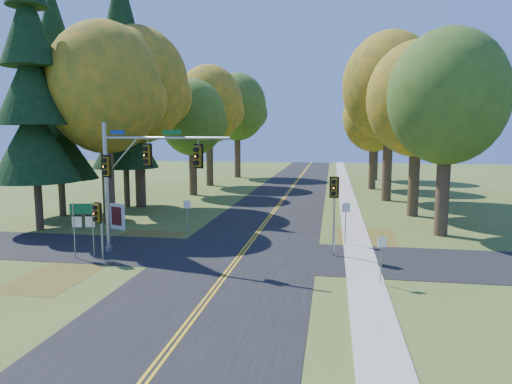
% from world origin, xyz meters
% --- Properties ---
extents(ground, '(160.00, 160.00, 0.00)m').
position_xyz_m(ground, '(0.00, 0.00, 0.00)').
color(ground, '#3A551E').
rests_on(ground, ground).
extents(road_main, '(8.00, 160.00, 0.02)m').
position_xyz_m(road_main, '(0.00, 0.00, 0.01)').
color(road_main, black).
rests_on(road_main, ground).
extents(road_cross, '(60.00, 6.00, 0.02)m').
position_xyz_m(road_cross, '(0.00, 2.00, 0.01)').
color(road_cross, black).
rests_on(road_cross, ground).
extents(centerline_left, '(0.10, 160.00, 0.01)m').
position_xyz_m(centerline_left, '(-0.10, 0.00, 0.03)').
color(centerline_left, gold).
rests_on(centerline_left, road_main).
extents(centerline_right, '(0.10, 160.00, 0.01)m').
position_xyz_m(centerline_right, '(0.10, 0.00, 0.03)').
color(centerline_right, gold).
rests_on(centerline_right, road_main).
extents(sidewalk_east, '(1.60, 160.00, 0.06)m').
position_xyz_m(sidewalk_east, '(6.20, 0.00, 0.03)').
color(sidewalk_east, '#9E998E').
rests_on(sidewalk_east, ground).
extents(leaf_patch_w_near, '(4.00, 6.00, 0.00)m').
position_xyz_m(leaf_patch_w_near, '(-6.50, 4.00, 0.01)').
color(leaf_patch_w_near, brown).
rests_on(leaf_patch_w_near, ground).
extents(leaf_patch_e, '(3.50, 8.00, 0.00)m').
position_xyz_m(leaf_patch_e, '(6.80, 6.00, 0.01)').
color(leaf_patch_e, brown).
rests_on(leaf_patch_e, ground).
extents(leaf_patch_w_far, '(3.00, 5.00, 0.00)m').
position_xyz_m(leaf_patch_w_far, '(-7.50, -3.00, 0.01)').
color(leaf_patch_w_far, brown).
rests_on(leaf_patch_w_far, ground).
extents(tree_w_a, '(8.00, 8.00, 14.15)m').
position_xyz_m(tree_w_a, '(-11.13, 9.38, 9.49)').
color(tree_w_a, '#38281C').
rests_on(tree_w_a, ground).
extents(tree_e_a, '(7.20, 7.20, 12.73)m').
position_xyz_m(tree_e_a, '(11.57, 8.77, 8.53)').
color(tree_e_a, '#38281C').
rests_on(tree_e_a, ground).
extents(tree_w_b, '(8.60, 8.60, 15.38)m').
position_xyz_m(tree_w_b, '(-11.72, 16.29, 10.37)').
color(tree_w_b, '#38281C').
rests_on(tree_w_b, ground).
extents(tree_e_b, '(7.60, 7.60, 13.33)m').
position_xyz_m(tree_e_b, '(10.97, 15.58, 8.90)').
color(tree_e_b, '#38281C').
rests_on(tree_e_b, ground).
extents(tree_w_c, '(6.80, 6.80, 11.91)m').
position_xyz_m(tree_w_c, '(-9.54, 24.47, 7.94)').
color(tree_w_c, '#38281C').
rests_on(tree_w_c, ground).
extents(tree_e_c, '(8.80, 8.80, 15.79)m').
position_xyz_m(tree_e_c, '(9.88, 23.69, 10.66)').
color(tree_e_c, '#38281C').
rests_on(tree_e_c, ground).
extents(tree_w_d, '(8.20, 8.20, 14.56)m').
position_xyz_m(tree_w_d, '(-10.13, 33.18, 9.78)').
color(tree_w_d, '#38281C').
rests_on(tree_w_d, ground).
extents(tree_e_d, '(7.00, 7.00, 12.32)m').
position_xyz_m(tree_e_d, '(9.26, 32.87, 8.24)').
color(tree_e_d, '#38281C').
rests_on(tree_e_d, ground).
extents(tree_w_e, '(8.40, 8.40, 14.97)m').
position_xyz_m(tree_w_e, '(-8.92, 44.09, 10.07)').
color(tree_w_e, '#38281C').
rests_on(tree_w_e, ground).
extents(tree_e_e, '(7.80, 7.80, 13.74)m').
position_xyz_m(tree_e_e, '(10.47, 43.58, 9.19)').
color(tree_e_e, '#38281C').
rests_on(tree_e_e, ground).
extents(pine_a, '(5.60, 5.60, 19.48)m').
position_xyz_m(pine_a, '(-14.50, 6.00, 9.18)').
color(pine_a, '#38281C').
rests_on(pine_a, ground).
extents(pine_b, '(5.60, 5.60, 17.31)m').
position_xyz_m(pine_b, '(-16.00, 11.00, 8.16)').
color(pine_b, '#38281C').
rests_on(pine_b, ground).
extents(pine_c, '(5.60, 5.60, 20.56)m').
position_xyz_m(pine_c, '(-13.00, 16.00, 9.69)').
color(pine_c, '#38281C').
rests_on(pine_c, ground).
extents(traffic_mast, '(7.44, 2.21, 6.96)m').
position_xyz_m(traffic_mast, '(-5.37, 0.89, 4.48)').
color(traffic_mast, '#96979E').
rests_on(traffic_mast, ground).
extents(east_signal_pole, '(0.49, 0.56, 4.20)m').
position_xyz_m(east_signal_pole, '(4.80, 2.43, 3.18)').
color(east_signal_pole, '#9CA0A5').
rests_on(east_signal_pole, ground).
extents(ped_signal_pole, '(0.45, 0.54, 2.98)m').
position_xyz_m(ped_signal_pole, '(-6.85, -0.19, 2.21)').
color(ped_signal_pole, '#93959B').
rests_on(ped_signal_pole, ground).
extents(route_sign_cluster, '(1.35, 0.27, 2.92)m').
position_xyz_m(route_sign_cluster, '(-7.80, 0.02, 2.06)').
color(route_sign_cluster, gray).
rests_on(route_sign_cluster, ground).
extents(info_kiosk, '(1.21, 0.65, 1.72)m').
position_xyz_m(info_kiosk, '(-9.44, 6.99, 0.86)').
color(info_kiosk, silver).
rests_on(info_kiosk, ground).
extents(reg_sign_e_north, '(0.47, 0.17, 2.52)m').
position_xyz_m(reg_sign_e_north, '(5.50, 5.13, 1.73)').
color(reg_sign_e_north, gray).
rests_on(reg_sign_e_north, ground).
extents(reg_sign_e_south, '(0.39, 0.19, 2.15)m').
position_xyz_m(reg_sign_e_south, '(6.80, -1.74, 1.47)').
color(reg_sign_e_south, gray).
rests_on(reg_sign_e_south, ground).
extents(reg_sign_w, '(0.44, 0.07, 2.31)m').
position_xyz_m(reg_sign_w, '(-4.20, 5.86, 1.58)').
color(reg_sign_w, gray).
rests_on(reg_sign_w, ground).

